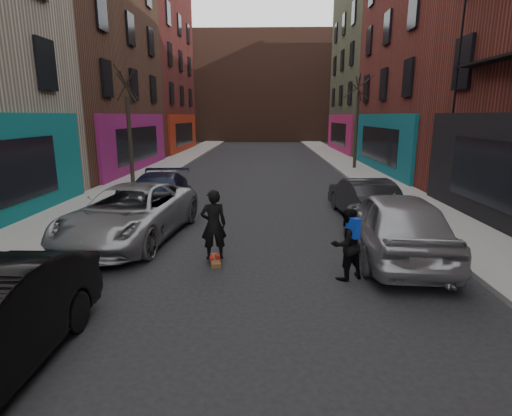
# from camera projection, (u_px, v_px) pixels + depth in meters

# --- Properties ---
(sidewalk_left) EXTENTS (2.50, 84.00, 0.13)m
(sidewalk_left) POSITION_uv_depth(u_px,v_px,m) (181.00, 158.00, 31.86)
(sidewalk_left) COLOR gray
(sidewalk_left) RESTS_ON ground
(sidewalk_right) EXTENTS (2.50, 84.00, 0.13)m
(sidewalk_right) POSITION_uv_depth(u_px,v_px,m) (339.00, 159.00, 31.54)
(sidewalk_right) COLOR gray
(sidewalk_right) RESTS_ON ground
(building_far) EXTENTS (40.00, 10.00, 14.00)m
(building_far) POSITION_uv_depth(u_px,v_px,m) (263.00, 89.00, 55.44)
(building_far) COLOR #47281E
(building_far) RESTS_ON ground
(tree_left_far) EXTENTS (2.00, 2.00, 6.50)m
(tree_left_far) POSITION_uv_depth(u_px,v_px,m) (128.00, 116.00, 19.42)
(tree_left_far) COLOR black
(tree_left_far) RESTS_ON sidewalk_left
(tree_right_far) EXTENTS (2.00, 2.00, 6.80)m
(tree_right_far) POSITION_uv_depth(u_px,v_px,m) (357.00, 113.00, 24.91)
(tree_right_far) COLOR black
(tree_right_far) RESTS_ON sidewalk_right
(parked_left_far) EXTENTS (3.12, 5.68, 1.51)m
(parked_left_far) POSITION_uv_depth(u_px,v_px,m) (131.00, 213.00, 11.14)
(parked_left_far) COLOR gray
(parked_left_far) RESTS_ON ground
(parked_left_end) EXTENTS (2.39, 5.09, 1.43)m
(parked_left_end) POSITION_uv_depth(u_px,v_px,m) (157.00, 196.00, 13.68)
(parked_left_end) COLOR black
(parked_left_end) RESTS_ON ground
(parked_right_far) EXTENTS (2.24, 5.00, 1.67)m
(parked_right_far) POSITION_uv_depth(u_px,v_px,m) (395.00, 224.00, 9.71)
(parked_right_far) COLOR #92939A
(parked_right_far) RESTS_ON ground
(parked_right_end) EXTENTS (1.80, 4.26, 1.37)m
(parked_right_end) POSITION_uv_depth(u_px,v_px,m) (363.00, 198.00, 13.58)
(parked_right_end) COLOR black
(parked_right_end) RESTS_ON ground
(skateboard) EXTENTS (0.40, 0.83, 0.10)m
(skateboard) POSITION_uv_depth(u_px,v_px,m) (214.00, 260.00, 9.49)
(skateboard) COLOR brown
(skateboard) RESTS_ON ground
(skateboarder) EXTENTS (0.68, 0.53, 1.66)m
(skateboarder) POSITION_uv_depth(u_px,v_px,m) (214.00, 225.00, 9.29)
(skateboarder) COLOR black
(skateboarder) RESTS_ON skateboard
(pedestrian) EXTENTS (0.93, 0.86, 1.54)m
(pedestrian) POSITION_uv_depth(u_px,v_px,m) (347.00, 244.00, 8.38)
(pedestrian) COLOR black
(pedestrian) RESTS_ON ground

